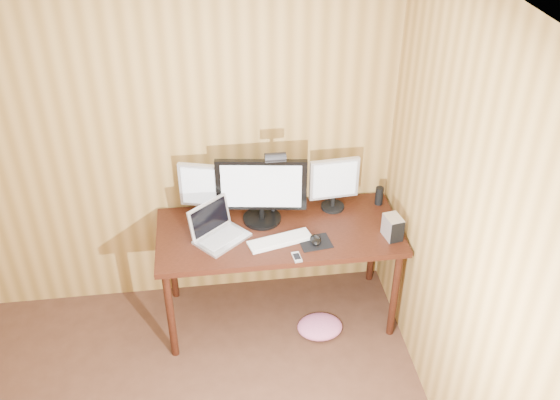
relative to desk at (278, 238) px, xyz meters
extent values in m
plane|color=silver|center=(-0.93, -1.70, 1.87)|extent=(4.00, 4.00, 0.00)
plane|color=#AF813F|center=(-0.93, 0.30, 0.62)|extent=(4.00, 0.00, 4.00)
plane|color=#AF813F|center=(0.82, -1.70, 0.62)|extent=(0.00, 4.00, 4.00)
cube|color=black|center=(0.00, -0.07, 0.10)|extent=(1.60, 0.70, 0.04)
cube|color=black|center=(0.00, 0.25, -0.17)|extent=(1.48, 0.02, 0.51)
cylinder|color=black|center=(-0.74, -0.36, -0.27)|extent=(0.05, 0.05, 0.71)
cylinder|color=black|center=(-0.74, 0.22, -0.27)|extent=(0.05, 0.05, 0.71)
cylinder|color=black|center=(0.74, -0.36, -0.27)|extent=(0.05, 0.05, 0.71)
cylinder|color=black|center=(0.74, 0.22, -0.27)|extent=(0.05, 0.05, 0.71)
cylinder|color=black|center=(-0.10, 0.06, 0.13)|extent=(0.26, 0.26, 0.02)
cylinder|color=black|center=(-0.10, 0.06, 0.18)|extent=(0.04, 0.04, 0.08)
cube|color=black|center=(-0.10, 0.06, 0.40)|extent=(0.59, 0.12, 0.37)
cube|color=silver|center=(-0.10, 0.04, 0.40)|extent=(0.52, 0.08, 0.31)
cylinder|color=black|center=(-0.45, 0.14, 0.13)|extent=(0.17, 0.17, 0.02)
cylinder|color=black|center=(-0.45, 0.14, 0.18)|extent=(0.03, 0.03, 0.08)
cube|color=silver|center=(-0.45, 0.14, 0.37)|extent=(0.35, 0.13, 0.31)
cube|color=silver|center=(-0.46, 0.12, 0.37)|extent=(0.30, 0.09, 0.27)
cylinder|color=black|center=(0.40, 0.13, 0.13)|extent=(0.16, 0.16, 0.02)
cylinder|color=black|center=(0.40, 0.13, 0.18)|extent=(0.03, 0.03, 0.07)
cube|color=silver|center=(0.40, 0.13, 0.36)|extent=(0.34, 0.06, 0.29)
cube|color=silver|center=(0.40, 0.12, 0.36)|extent=(0.30, 0.03, 0.25)
cube|color=silver|center=(-0.38, -0.13, 0.13)|extent=(0.39, 0.38, 0.02)
cube|color=silver|center=(-0.45, -0.04, 0.25)|extent=(0.28, 0.25, 0.21)
cube|color=black|center=(-0.45, -0.04, 0.25)|extent=(0.24, 0.21, 0.18)
cube|color=#B2B2B7|center=(-0.38, -0.13, 0.14)|extent=(0.30, 0.28, 0.00)
cube|color=white|center=(-0.01, -0.20, 0.13)|extent=(0.43, 0.22, 0.02)
cube|color=white|center=(-0.01, -0.20, 0.14)|extent=(0.40, 0.19, 0.00)
cube|color=black|center=(0.21, -0.24, 0.12)|extent=(0.22, 0.19, 0.00)
ellipsoid|color=black|center=(0.21, -0.24, 0.14)|extent=(0.10, 0.13, 0.04)
cube|color=silver|center=(0.71, -0.24, 0.20)|extent=(0.12, 0.15, 0.15)
cube|color=black|center=(0.73, -0.31, 0.20)|extent=(0.09, 0.02, 0.15)
cube|color=silver|center=(0.07, -0.37, 0.13)|extent=(0.06, 0.10, 0.01)
cube|color=black|center=(0.07, -0.37, 0.13)|extent=(0.05, 0.06, 0.00)
cylinder|color=black|center=(0.73, 0.14, 0.19)|extent=(0.05, 0.05, 0.13)
cube|color=black|center=(-0.01, 0.13, 0.11)|extent=(0.04, 0.05, 0.05)
cylinder|color=black|center=(-0.01, 0.13, 0.31)|extent=(0.02, 0.02, 0.37)
sphere|color=black|center=(-0.01, 0.13, 0.49)|extent=(0.04, 0.04, 0.04)
cylinder|color=black|center=(-0.01, 0.07, 0.56)|extent=(0.02, 0.13, 0.15)
cylinder|color=black|center=(-0.01, -0.01, 0.63)|extent=(0.13, 0.06, 0.06)
camera|label=1|loc=(-0.42, -3.33, 2.57)|focal=40.00mm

